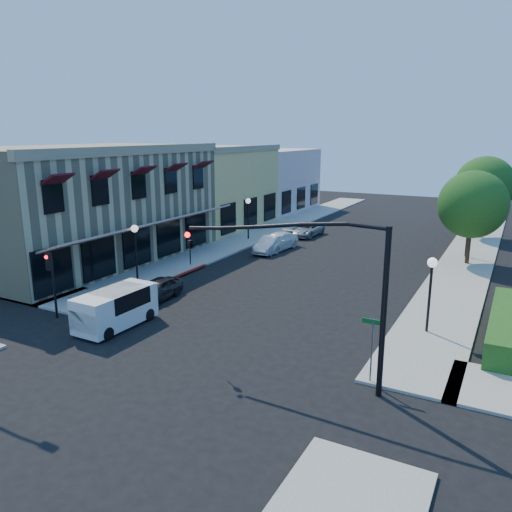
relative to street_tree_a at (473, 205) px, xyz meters
The scene contains 22 objects.
ground 24.06m from the street_tree_a, 111.80° to the right, with size 120.00×120.00×0.00m, color black.
sidewalk_left 18.71m from the street_tree_a, 164.10° to the left, with size 3.50×50.00×0.12m, color gray.
sidewalk_right 6.49m from the street_tree_a, 90.57° to the left, with size 3.50×50.00×0.12m, color gray.
curb_red_strip 21.45m from the street_tree_a, 138.28° to the right, with size 0.25×10.00×0.06m, color maroon.
corner_brick_building 26.63m from the street_tree_a, 155.60° to the right, with size 11.77×18.20×8.10m.
yellow_stucco_building 24.63m from the street_tree_a, behind, with size 10.00×12.00×7.60m, color tan.
pink_stucco_building 29.10m from the street_tree_a, 146.64° to the left, with size 10.00×12.00×7.00m, color beige.
hedge 13.96m from the street_tree_a, 77.42° to the right, with size 1.40×8.00×1.10m, color #235017.
street_tree_a is the anchor object (origin of this frame).
street_tree_b 10.01m from the street_tree_a, 90.00° to the left, with size 4.94×4.94×7.02m.
signal_mast_arm 20.71m from the street_tree_a, 98.17° to the right, with size 8.01×0.39×6.00m.
secondary_signal 26.64m from the street_tree_a, 129.21° to the right, with size 0.28×0.42×3.32m.
street_name_sign 20.00m from the street_tree_a, 93.76° to the right, with size 0.80×0.06×2.50m.
lamppost_left_near 22.30m from the street_tree_a, 141.02° to the right, with size 0.44×0.44×3.57m.
lamppost_left_far 17.36m from the street_tree_a, behind, with size 0.44×0.44×3.57m.
lamppost_right_near 14.08m from the street_tree_a, 91.23° to the right, with size 0.44×0.44×3.57m.
lamppost_right_far 2.49m from the street_tree_a, 98.53° to the left, with size 0.44×0.44×3.57m.
white_van 24.29m from the street_tree_a, 123.66° to the right, with size 1.83×4.03×1.77m.
parked_car_a 21.64m from the street_tree_a, 131.44° to the right, with size 1.41×3.51×1.20m, color black.
parked_car_b 14.52m from the street_tree_a, 166.99° to the right, with size 1.30×3.71×1.22m, color silver.
parked_car_c 14.20m from the street_tree_a, behind, with size 1.79×4.40×1.28m, color silver.
parked_car_d 14.63m from the street_tree_a, 163.61° to the left, with size 1.95×4.22×1.17m, color #9A9D9F.
Camera 1 is at (11.61, -14.36, 8.90)m, focal length 35.00 mm.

